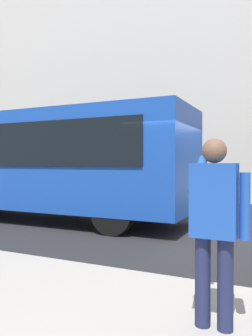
{
  "coord_description": "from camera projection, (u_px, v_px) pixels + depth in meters",
  "views": [
    {
      "loc": [
        -1.91,
        7.72,
        1.63
      ],
      "look_at": [
        1.94,
        -0.46,
        1.5
      ],
      "focal_mm": 36.0,
      "sensor_mm": 36.0,
      "label": 1
    }
  ],
  "objects": [
    {
      "name": "red_bus",
      "position": [
        38.0,
        161.0,
        9.83
      ],
      "size": [
        9.05,
        2.54,
        3.08
      ],
      "color": "#1947AD",
      "rests_on": "ground_plane"
    },
    {
      "name": "building_facade_far",
      "position": [
        234.0,
        57.0,
        13.88
      ],
      "size": [
        28.0,
        1.55,
        12.0
      ],
      "color": "beige",
      "rests_on": "ground_plane"
    },
    {
      "name": "pedestrian_photographer",
      "position": [
        215.0,
        218.0,
        3.01
      ],
      "size": [
        0.53,
        0.52,
        1.7
      ],
      "color": "#1E2347",
      "rests_on": "sidewalk_curb"
    },
    {
      "name": "ground_plane",
      "position": [
        193.0,
        233.0,
        7.83
      ],
      "size": [
        60.0,
        60.0,
        0.0
      ],
      "primitive_type": "plane",
      "color": "#232326"
    }
  ]
}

